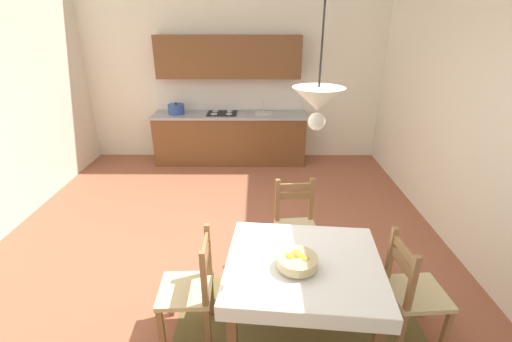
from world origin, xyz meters
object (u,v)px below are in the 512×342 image
dining_chair_window_side (413,292)px  kitchen_cabinetry (230,116)px  pendant_lamp (318,101)px  dining_chair_tv_side (191,289)px  fruit_bowl (297,261)px  dining_table (303,276)px  dining_chair_kitchen_side (296,227)px

dining_chair_window_side → kitchen_cabinetry: bearing=113.8°
pendant_lamp → dining_chair_window_side: bearing=3.9°
dining_chair_tv_side → fruit_bowl: bearing=-8.0°
dining_table → kitchen_cabinetry: bearing=102.2°
fruit_bowl → dining_table: bearing=47.9°
dining_table → pendant_lamp: 1.36m
dining_chair_tv_side → dining_chair_kitchen_side: 1.31m
dining_chair_tv_side → dining_chair_kitchen_side: size_ratio=1.00×
dining_chair_window_side → dining_chair_kitchen_side: (-0.84, 0.94, 0.00)m
kitchen_cabinetry → dining_chair_kitchen_side: kitchen_cabinetry is taller
dining_chair_kitchen_side → fruit_bowl: bearing=-96.1°
dining_chair_tv_side → dining_chair_window_side: size_ratio=1.00×
kitchen_cabinetry → dining_chair_window_side: bearing=-66.2°
kitchen_cabinetry → dining_chair_kitchen_side: bearing=-73.2°
dining_chair_window_side → fruit_bowl: bearing=-174.4°
dining_table → fruit_bowl: (-0.06, -0.07, 0.19)m
kitchen_cabinetry → dining_chair_window_side: kitchen_cabinetry is taller
fruit_bowl → pendant_lamp: bearing=23.6°
dining_chair_kitchen_side → fruit_bowl: dining_chair_kitchen_side is taller
dining_chair_tv_side → dining_chair_kitchen_side: same height
dining_chair_kitchen_side → dining_chair_window_side: bearing=-48.5°
kitchen_cabinetry → dining_table: kitchen_cabinetry is taller
kitchen_cabinetry → dining_chair_window_side: 4.34m
fruit_bowl → kitchen_cabinetry: bearing=101.1°
dining_chair_tv_side → dining_chair_window_side: same height
fruit_bowl → dining_chair_tv_side: bearing=172.0°
dining_table → dining_chair_window_side: bearing=1.5°
dining_table → dining_chair_kitchen_side: bearing=87.2°
kitchen_cabinetry → dining_chair_window_side: (1.74, -3.95, -0.41)m
kitchen_cabinetry → dining_table: 4.07m
dining_table → fruit_bowl: 0.22m
dining_chair_window_side → dining_table: bearing=-178.5°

